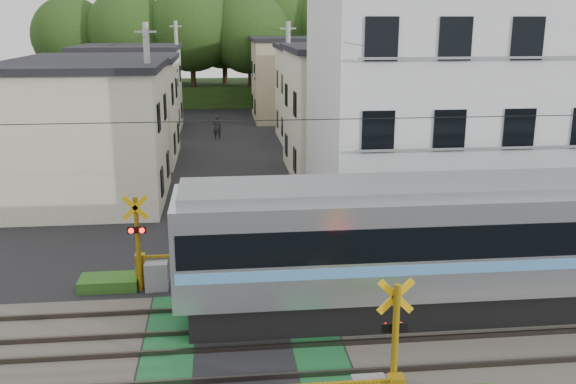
{
  "coord_description": "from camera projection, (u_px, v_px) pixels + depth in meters",
  "views": [
    {
      "loc": [
        -0.46,
        -15.14,
        8.12
      ],
      "look_at": [
        1.73,
        5.0,
        2.64
      ],
      "focal_mm": 40.0,
      "sensor_mm": 36.0,
      "label": 1
    }
  ],
  "objects": [
    {
      "name": "pedestrian",
      "position": [
        217.0,
        127.0,
        44.6
      ],
      "size": [
        0.63,
        0.44,
        1.66
      ],
      "primitive_type": "imported",
      "rotation": [
        0.0,
        0.0,
        3.07
      ],
      "color": "#2A2D34",
      "rests_on": "ground"
    },
    {
      "name": "utility_poles",
      "position": [
        208.0,
        90.0,
        37.6
      ],
      "size": [
        7.9,
        42.0,
        8.0
      ],
      "color": "#A5A5A0",
      "rests_on": "ground"
    },
    {
      "name": "tree_hill",
      "position": [
        229.0,
        42.0,
        61.26
      ],
      "size": [
        40.0,
        13.28,
        11.53
      ],
      "color": "#254216",
      "rests_on": "ground"
    },
    {
      "name": "catenary",
      "position": [
        475.0,
        198.0,
        16.39
      ],
      "size": [
        60.0,
        5.04,
        7.0
      ],
      "color": "#2D2D33",
      "rests_on": "ground"
    },
    {
      "name": "ground",
      "position": [
        243.0,
        341.0,
        16.7
      ],
      "size": [
        120.0,
        120.0,
        0.0
      ],
      "primitive_type": "plane",
      "color": "black"
    },
    {
      "name": "weed_patches",
      "position": [
        310.0,
        333.0,
        16.74
      ],
      "size": [
        10.25,
        8.8,
        0.4
      ],
      "color": "#2D5E1E",
      "rests_on": "ground"
    },
    {
      "name": "apartment_block",
      "position": [
        445.0,
        109.0,
        25.48
      ],
      "size": [
        10.2,
        8.36,
        9.3
      ],
      "color": "white",
      "rests_on": "ground"
    },
    {
      "name": "houses_row",
      "position": [
        229.0,
        98.0,
        40.75
      ],
      "size": [
        22.07,
        31.35,
        6.8
      ],
      "color": "beige",
      "rests_on": "ground"
    },
    {
      "name": "crossing_signal_far",
      "position": [
        154.0,
        268.0,
        19.74
      ],
      "size": [
        4.74,
        0.65,
        3.09
      ],
      "color": "yellow",
      "rests_on": "ground"
    },
    {
      "name": "track_bed",
      "position": [
        243.0,
        340.0,
        16.69
      ],
      "size": [
        120.0,
        120.0,
        0.14
      ],
      "color": "#47423A",
      "rests_on": "ground"
    }
  ]
}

